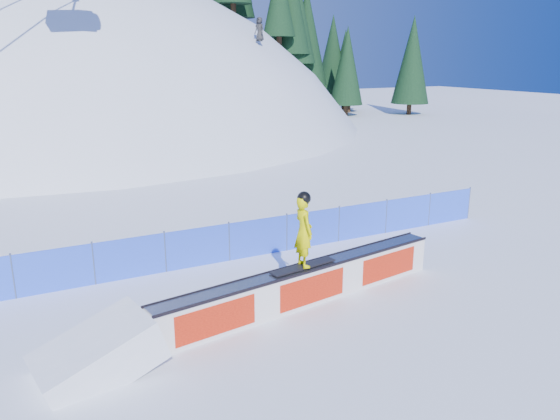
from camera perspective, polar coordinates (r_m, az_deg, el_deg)
ground at (r=12.90m, az=-1.76°, el=-12.42°), size 160.00×160.00×0.00m
snow_hill at (r=57.77m, az=-20.20°, el=-9.95°), size 64.00×64.00×64.00m
treeline at (r=57.23m, az=3.64°, el=18.71°), size 21.87×13.93×20.62m
safety_fence at (r=16.50m, az=-8.56°, el=-3.86°), size 22.05×0.05×1.30m
rail_box at (r=13.97m, az=2.72°, el=-7.85°), size 8.48×1.92×1.02m
snow_ramp at (r=11.96m, az=-18.33°, el=-15.72°), size 2.68×1.91×1.54m
snowboarder at (r=13.39m, az=2.48°, el=-2.16°), size 1.89×0.68×1.94m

